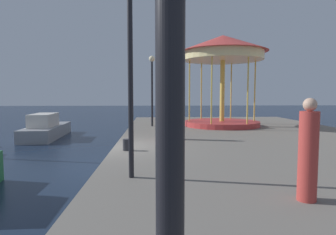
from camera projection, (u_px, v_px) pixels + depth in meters
ground_plane at (115, 167)px, 10.83m from camera, size 120.00×120.00×0.00m
quay_dock at (273, 155)px, 11.08m from camera, size 12.10×27.34×0.80m
motorboat_grey at (46, 129)px, 18.19m from camera, size 2.10×5.64×1.55m
carousel at (223, 58)px, 17.40m from camera, size 5.33×5.33×5.49m
lamp_post_mid_promenade at (130, 41)px, 6.47m from camera, size 0.36×0.36×4.62m
lamp_post_far_end at (152, 78)px, 17.40m from camera, size 0.36×0.36×4.25m
bollard_center at (126, 145)px, 9.94m from camera, size 0.24×0.24×0.40m
person_mid_promenade at (172, 120)px, 12.39m from camera, size 0.34×0.34×1.80m
person_by_the_water at (308, 153)px, 5.19m from camera, size 0.34×0.34×1.87m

